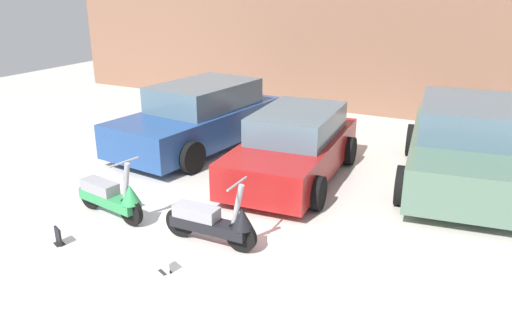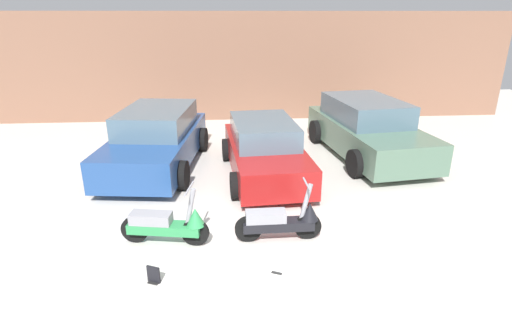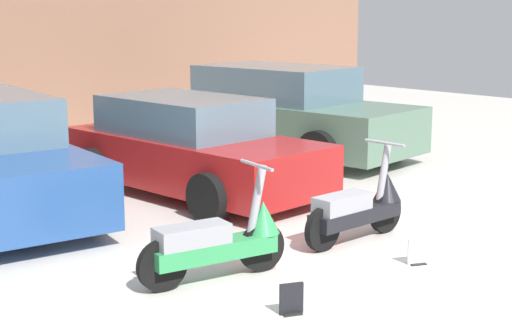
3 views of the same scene
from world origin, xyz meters
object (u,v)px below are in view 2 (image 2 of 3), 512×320
Objects in this scene: scooter_front_left at (168,224)px; car_rear_right at (367,129)px; placard_near_right_scooter at (278,265)px; placard_near_left_scooter at (154,275)px; car_rear_left at (156,140)px; scooter_front_right at (282,220)px; car_rear_center at (265,150)px.

car_rear_right is at bearing 50.80° from scooter_front_left.
scooter_front_left is at bearing 151.64° from placard_near_right_scooter.
car_rear_left is at bearing 97.96° from placard_near_left_scooter.
scooter_front_right is 5.67× the size of placard_near_right_scooter.
scooter_front_left reaches higher than scooter_front_right.
car_rear_right reaches higher than car_rear_left.
placard_near_left_scooter is (-0.09, -1.03, -0.26)m from scooter_front_left.
car_rear_right reaches higher than scooter_front_left.
scooter_front_right is 0.96m from placard_near_right_scooter.
scooter_front_right is at bearing 9.11° from scooter_front_left.
placard_near_right_scooter is (-3.04, -5.10, -0.60)m from car_rear_right.
placard_near_right_scooter is at bearing -18.87° from scooter_front_left.
placard_near_left_scooter is at bearing -176.56° from placard_near_right_scooter.
scooter_front_left is 5.71× the size of placard_near_left_scooter.
placard_near_left_scooter is at bearing -85.39° from scooter_front_left.
car_rear_left reaches higher than car_rear_center.
placard_near_right_scooter is at bearing -38.26° from car_rear_right.
car_rear_right is at bearing 47.09° from placard_near_left_scooter.
placard_near_left_scooter is at bearing 14.57° from car_rear_left.
placard_near_right_scooter is (1.71, -0.92, -0.26)m from scooter_front_left.
car_rear_center reaches higher than scooter_front_right.
car_rear_right is (2.87, 1.23, 0.10)m from car_rear_center.
scooter_front_right is at bearing -3.90° from car_rear_center.
car_rear_right reaches higher than scooter_front_right.
car_rear_center is (1.87, 2.94, 0.25)m from scooter_front_left.
scooter_front_right is 5.67× the size of placard_near_left_scooter.
placard_near_left_scooter is (0.66, -4.73, -0.58)m from car_rear_left.
scooter_front_left is 5.71× the size of placard_near_right_scooter.
car_rear_left is 17.02× the size of placard_near_right_scooter.
scooter_front_right is 2.97m from car_rear_center.
scooter_front_left is 3.50m from car_rear_center.
car_rear_right is (5.50, 0.47, 0.03)m from car_rear_left.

